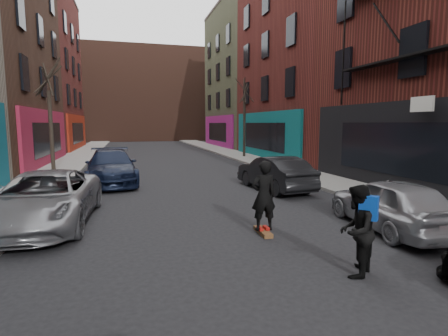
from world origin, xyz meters
TOP-DOWN VIEW (x-y plane):
  - sidewalk_left at (-6.25, 30.00)m, footprint 2.50×84.00m
  - sidewalk_right at (6.25, 30.00)m, footprint 2.50×84.00m
  - buildings_right at (13.50, 16.00)m, footprint 12.00×56.00m
  - building_far at (0.00, 56.00)m, footprint 40.00×10.00m
  - tree_left_far at (-6.20, 18.00)m, footprint 2.00×2.00m
  - tree_right_far at (6.20, 24.00)m, footprint 2.00×2.00m
  - parked_left_far at (-4.60, 8.35)m, footprint 2.60×5.17m
  - parked_left_end at (-3.20, 14.63)m, footprint 2.43×5.30m
  - parked_right_far at (3.89, 5.58)m, footprint 1.99×4.06m
  - parked_right_end at (3.20, 11.29)m, footprint 1.91×4.28m
  - skateboard at (0.66, 6.11)m, footprint 0.24×0.80m
  - skateboarder at (0.66, 6.11)m, footprint 0.63×0.42m
  - pedestrian at (1.36, 3.50)m, footprint 1.00×0.98m

SIDE VIEW (x-z plane):
  - skateboard at x=0.66m, z-range 0.00..0.10m
  - sidewalk_left at x=-6.25m, z-range 0.00..0.13m
  - sidewalk_right at x=6.25m, z-range 0.00..0.13m
  - parked_right_far at x=3.89m, z-range 0.00..1.33m
  - parked_right_end at x=3.20m, z-range 0.00..1.37m
  - parked_left_far at x=-4.60m, z-range 0.00..1.40m
  - parked_left_end at x=-3.20m, z-range 0.00..1.50m
  - pedestrian at x=1.36m, z-range 0.01..1.63m
  - skateboarder at x=0.66m, z-range 0.10..1.79m
  - tree_left_far at x=-6.20m, z-range 0.13..6.63m
  - tree_right_far at x=6.20m, z-range 0.13..6.93m
  - building_far at x=0.00m, z-range 0.00..14.00m
  - buildings_right at x=13.50m, z-range 0.00..16.00m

